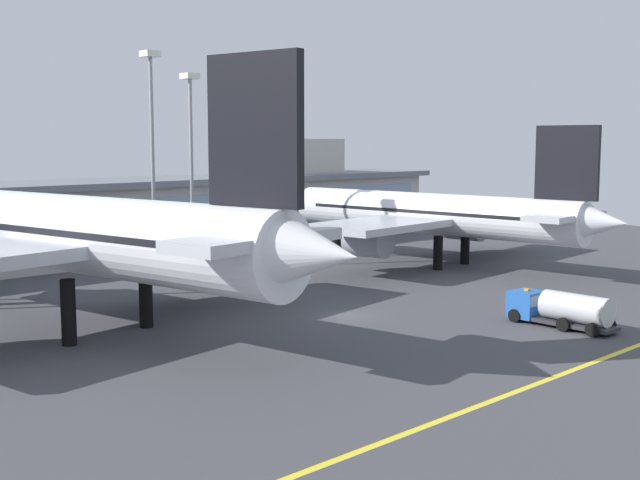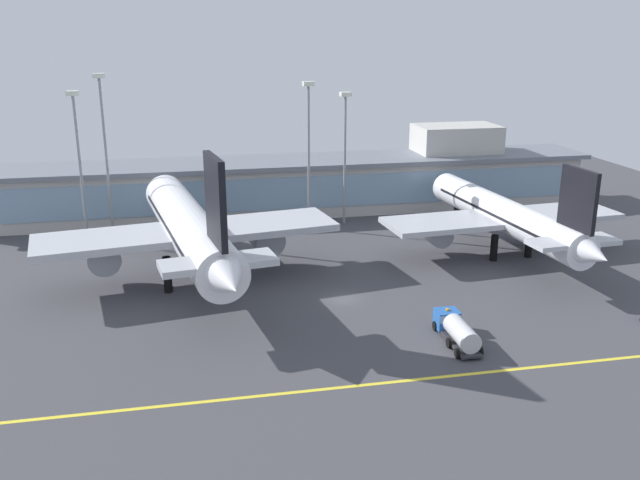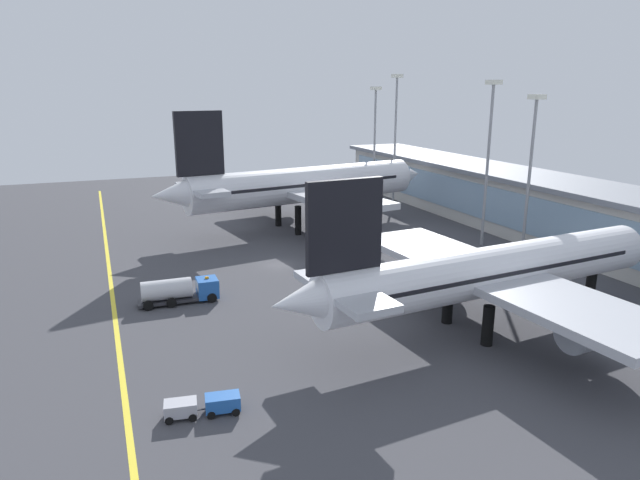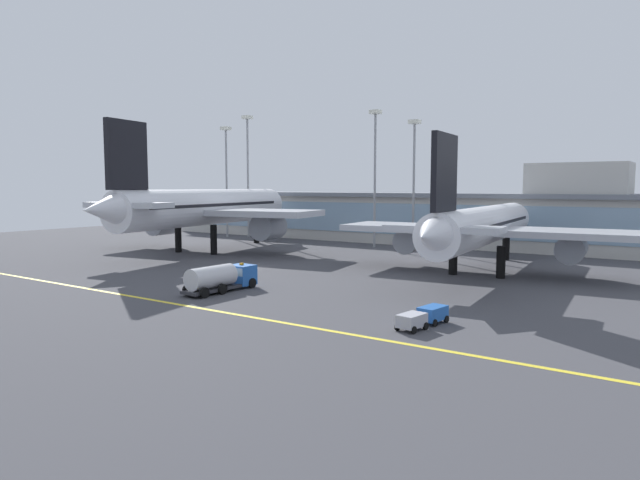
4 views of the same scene
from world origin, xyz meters
name	(u,v)px [view 1 (image 1 of 4)]	position (x,y,z in m)	size (l,w,h in m)	color
ground_plane	(348,316)	(0.00, 0.00, 0.00)	(180.00, 180.00, 0.00)	#424247
taxiway_centreline_stripe	(584,366)	(0.00, -22.00, 0.01)	(144.00, 0.50, 0.01)	yellow
terminal_building	(106,216)	(2.19, 44.68, 5.52)	(116.15, 14.00, 15.18)	beige
airliner_near_left	(82,236)	(-18.95, 10.72, 7.53)	(41.35, 52.32, 20.54)	black
airliner_near_right	(433,215)	(28.37, 13.37, 6.05)	(37.75, 47.43, 16.57)	black
fuel_tanker_truck	(558,308)	(9.38, -14.61, 1.51)	(3.11, 9.11, 2.90)	black
apron_light_mast_centre	(191,139)	(8.57, 35.07, 15.12)	(1.80, 1.80, 23.02)	gray
apron_light_mast_far_east	(152,129)	(1.77, 32.99, 16.23)	(1.80, 1.80, 25.02)	gray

